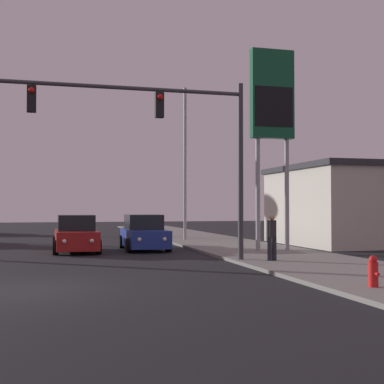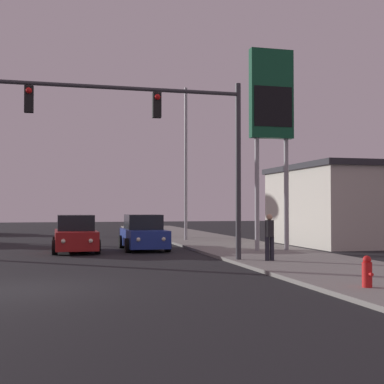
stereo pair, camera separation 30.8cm
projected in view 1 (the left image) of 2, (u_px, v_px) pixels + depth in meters
The scene contains 10 objects.
ground_plane at pixel (26, 290), 13.12m from camera, with size 120.00×120.00×0.00m, color black.
sidewalk_right at pixel (247, 249), 25.20m from camera, with size 5.00×60.00×0.12m.
building_gas_station at pixel (376, 205), 29.64m from camera, with size 10.30×8.30×4.30m.
car_red at pixel (76, 235), 24.22m from camera, with size 2.04×4.32×1.68m.
car_blue at pixel (144, 234), 25.41m from camera, with size 2.04×4.31×1.68m.
traffic_light_mast at pixel (171, 130), 19.08m from camera, with size 8.83×0.36×6.50m.
street_lamp at pixel (183, 155), 31.53m from camera, with size 1.74×0.24×9.00m.
gas_station_sign at pixel (272, 105), 23.98m from camera, with size 2.00×0.42×9.00m.
fire_hydrant at pixel (373, 272), 12.85m from camera, with size 0.24×0.34×0.76m.
pedestrian_on_sidewalk at pixel (272, 235), 19.22m from camera, with size 0.34×0.32×1.67m.
Camera 1 is at (0.60, -13.78, 2.05)m, focal length 50.00 mm.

